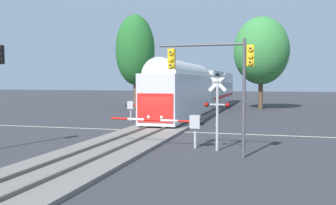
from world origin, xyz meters
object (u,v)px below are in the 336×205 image
(crossing_signal_mast, at_px, (217,103))
(oak_behind_train, at_px, (135,50))
(crossing_gate_far, at_px, (136,106))
(traffic_signal_near_right, at_px, (219,68))
(elm_centre_background, at_px, (261,51))
(commuter_train, at_px, (202,88))
(crossing_gate_near, at_px, (185,123))

(crossing_signal_mast, bearing_deg, oak_behind_train, 118.65)
(crossing_gate_far, xyz_separation_m, traffic_signal_near_right, (9.52, -14.35, 2.87))
(elm_centre_background, height_order, oak_behind_train, oak_behind_train)
(crossing_gate_far, distance_m, traffic_signal_near_right, 17.46)
(crossing_signal_mast, xyz_separation_m, oak_behind_train, (-14.11, 25.83, 5.05))
(crossing_signal_mast, height_order, elm_centre_background, elm_centre_background)
(crossing_signal_mast, xyz_separation_m, traffic_signal_near_right, (0.28, -1.46, 1.73))
(oak_behind_train, bearing_deg, crossing_gate_far, -69.36)
(commuter_train, bearing_deg, crossing_gate_near, -81.83)
(crossing_gate_near, xyz_separation_m, oak_behind_train, (-12.29, 25.38, 6.20))
(crossing_gate_near, distance_m, crossing_gate_far, 14.48)
(commuter_train, relative_size, traffic_signal_near_right, 7.41)
(crossing_gate_far, xyz_separation_m, elm_centre_background, (10.55, 18.29, 6.19))
(crossing_gate_near, bearing_deg, traffic_signal_near_right, -42.37)
(crossing_gate_near, height_order, traffic_signal_near_right, traffic_signal_near_right)
(crossing_gate_far, distance_m, oak_behind_train, 15.15)
(commuter_train, bearing_deg, crossing_gate_far, -105.71)
(commuter_train, distance_m, crossing_signal_mast, 26.73)
(commuter_train, height_order, crossing_gate_far, commuter_train)
(traffic_signal_near_right, relative_size, oak_behind_train, 0.47)
(crossing_gate_near, bearing_deg, elm_centre_background, 84.18)
(elm_centre_background, bearing_deg, crossing_gate_far, -119.99)
(commuter_train, height_order, oak_behind_train, oak_behind_train)
(commuter_train, bearing_deg, elm_centre_background, 36.38)
(commuter_train, xyz_separation_m, oak_behind_train, (-8.60, -0.32, 4.81))
(crossing_gate_far, bearing_deg, oak_behind_train, 110.64)
(crossing_gate_near, xyz_separation_m, crossing_signal_mast, (1.82, -0.45, 1.14))
(crossing_signal_mast, distance_m, elm_centre_background, 31.61)
(crossing_gate_near, relative_size, crossing_gate_far, 1.03)
(commuter_train, distance_m, crossing_gate_far, 13.85)
(crossing_signal_mast, bearing_deg, elm_centre_background, 87.59)
(crossing_gate_far, height_order, traffic_signal_near_right, traffic_signal_near_right)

